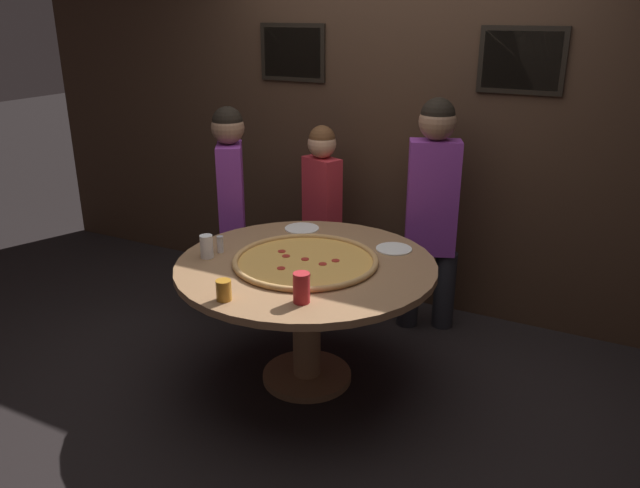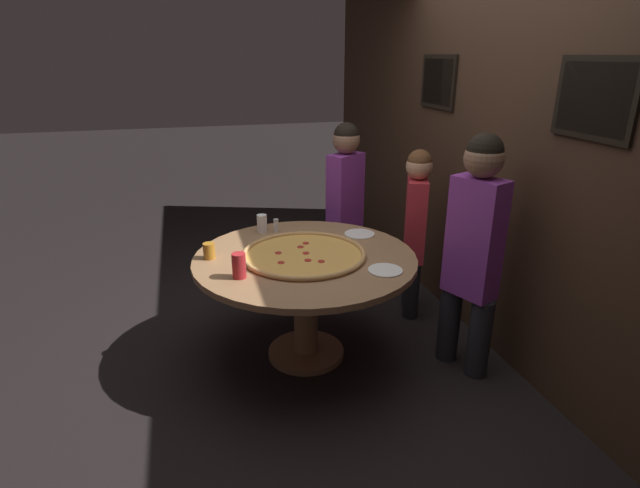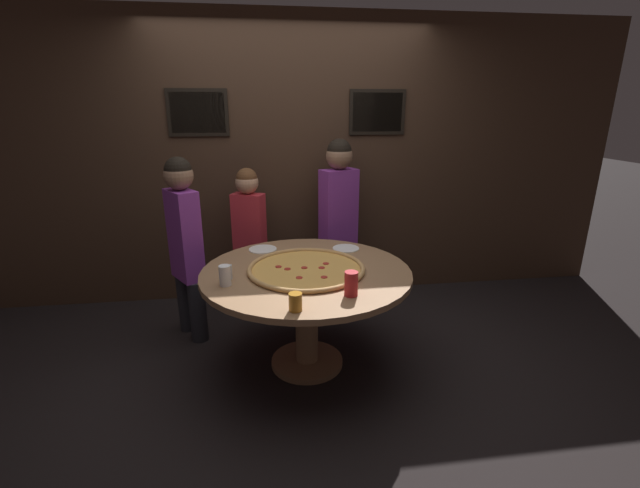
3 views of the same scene
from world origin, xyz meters
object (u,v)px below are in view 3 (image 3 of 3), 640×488
Objects in this scene: drink_cup_centre_back at (351,284)px; diner_far_right at (338,215)px; giant_pizza at (306,268)px; drink_cup_near_left at (295,302)px; dining_table at (306,290)px; white_plate_beside_cup at (263,249)px; diner_far_left at (250,232)px; condiment_shaker at (229,272)px; diner_centre_back at (185,239)px; drink_cup_far_left at (225,276)px; white_plate_right_side at (346,248)px.

drink_cup_centre_back is 1.42m from diner_far_right.
giant_pizza is 0.60m from drink_cup_near_left.
white_plate_beside_cup reaches higher than dining_table.
dining_table is at bearing 78.51° from drink_cup_near_left.
giant_pizza is 1.05m from diner_far_left.
condiment_shaker is 0.75m from diner_centre_back.
diner_far_right is (1.28, 0.41, 0.05)m from diner_centre_back.
drink_cup_near_left is (-0.34, -0.15, -0.02)m from drink_cup_centre_back.
drink_cup_far_left reaches higher than drink_cup_near_left.
diner_far_right is (0.92, 1.16, 0.07)m from drink_cup_far_left.
diner_far_left is (-0.76, 0.56, -0.00)m from white_plate_right_side.
dining_table is 1.06m from diner_far_left.
condiment_shaker is at bearing 78.48° from drink_cup_far_left.
drink_cup_centre_back is 0.72× the size of white_plate_right_side.
giant_pizza is 0.52× the size of diner_far_right.
diner_far_left reaches higher than white_plate_beside_cup.
drink_cup_centre_back is 0.87m from white_plate_right_side.
diner_far_right reaches higher than dining_table.
diner_far_right is (0.69, 0.49, 0.13)m from white_plate_beside_cup.
drink_cup_near_left is 0.08× the size of diner_far_left.
drink_cup_near_left is 0.49× the size of white_plate_right_side.
diner_far_left reaches higher than dining_table.
diner_centre_back is 1.34m from diner_far_right.
drink_cup_centre_back reaches higher than dining_table.
drink_cup_far_left is (-0.41, 0.40, 0.01)m from drink_cup_near_left.
drink_cup_near_left is 0.78× the size of drink_cup_far_left.
drink_cup_centre_back is 1.54m from diner_far_left.
diner_far_left is at bearing 143.64° from white_plate_right_side.
drink_cup_near_left is at bearing -101.57° from giant_pizza.
diner_far_right reaches higher than diner_far_left.
giant_pizza is at bearing 19.25° from drink_cup_far_left.
giant_pizza is 3.71× the size of white_plate_beside_cup.
drink_cup_far_left is at bearing -101.52° from condiment_shaker.
giant_pizza is 0.55× the size of diner_centre_back.
white_plate_right_side is at bearing 30.05° from condiment_shaker.
drink_cup_centre_back reaches higher than giant_pizza.
diner_far_left is (0.48, 0.41, -0.08)m from diner_centre_back.
drink_cup_centre_back is at bearing -18.81° from drink_cup_far_left.
drink_cup_centre_back reaches higher than white_plate_beside_cup.
drink_cup_centre_back reaches higher than drink_cup_near_left.
drink_cup_centre_back reaches higher than drink_cup_far_left.
drink_cup_centre_back is 0.10× the size of diner_centre_back.
white_plate_right_side is 1.25m from diner_centre_back.
drink_cup_near_left is at bearing 122.78° from diner_far_left.
diner_centre_back is (-1.10, 1.00, 0.01)m from drink_cup_centre_back.
diner_centre_back is 0.94× the size of diner_far_right.
giant_pizza is 0.49m from drink_cup_centre_back.
condiment_shaker is at bearing 177.75° from diner_centre_back.
white_plate_right_side is at bearing -5.97° from white_plate_beside_cup.
white_plate_right_side is (0.88, 0.60, -0.06)m from drink_cup_far_left.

